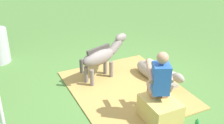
{
  "coord_description": "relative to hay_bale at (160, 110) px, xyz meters",
  "views": [
    {
      "loc": [
        -4.59,
        2.48,
        3.22
      ],
      "look_at": [
        0.28,
        0.12,
        0.55
      ],
      "focal_mm": 46.72,
      "sensor_mm": 36.0,
      "label": 1
    }
  ],
  "objects": [
    {
      "name": "ground_plane",
      "position": [
        1.19,
        0.09,
        -0.22
      ],
      "size": [
        24.0,
        24.0,
        0.0
      ],
      "primitive_type": "plane",
      "color": "#4C7A38"
    },
    {
      "name": "hay_patch",
      "position": [
        1.18,
        0.02,
        -0.2
      ],
      "size": [
        2.63,
        2.19,
        0.02
      ],
      "primitive_type": "cube",
      "color": "#AD8C47",
      "rests_on": "ground"
    },
    {
      "name": "hay_bale",
      "position": [
        0.0,
        0.0,
        0.0
      ],
      "size": [
        0.69,
        0.54,
        0.43
      ],
      "primitive_type": "cube",
      "color": "tan",
      "rests_on": "ground"
    },
    {
      "name": "person_seated",
      "position": [
        0.15,
        -0.04,
        0.5
      ],
      "size": [
        0.72,
        0.58,
        1.31
      ],
      "color": "tan",
      "rests_on": "ground"
    },
    {
      "name": "pony_standing",
      "position": [
        1.82,
        0.3,
        0.34
      ],
      "size": [
        0.62,
        1.31,
        0.92
      ],
      "color": "slate",
      "rests_on": "ground"
    },
    {
      "name": "pony_lying",
      "position": [
        1.28,
        -0.75,
        -0.03
      ],
      "size": [
        1.36,
        0.57,
        0.42
      ],
      "color": "gray",
      "rests_on": "ground"
    }
  ]
}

